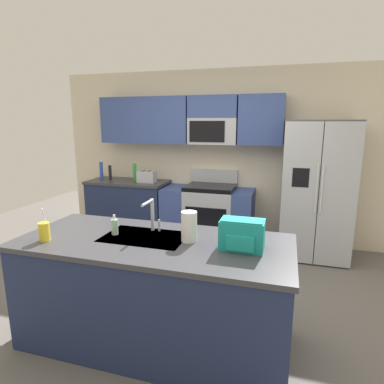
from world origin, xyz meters
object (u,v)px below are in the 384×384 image
Objects in this scene: bottle_blue at (101,170)px; soap_dispenser at (115,227)px; refrigerator at (316,190)px; backpack at (242,234)px; range_oven at (208,214)px; toaster at (147,177)px; paper_towel_roll at (189,226)px; sink_faucet at (152,212)px; drink_cup_yellow at (44,232)px; bottle_green at (135,173)px; pepper_mill at (110,173)px.

soap_dispenser is at bearing -56.01° from bottle_blue.
refrigerator is 2.38m from backpack.
range_oven is 1.93m from bottle_blue.
backpack is at bearing -0.86° from soap_dispenser.
refrigerator reaches higher than toaster.
refrigerator is 2.49m from paper_towel_roll.
refrigerator is 3.35m from bottle_blue.
drink_cup_yellow is (-0.72, -0.45, -0.09)m from sink_faucet.
toaster is 1.04× the size of drink_cup_yellow.
bottle_green is at bearing -178.55° from range_oven.
pepper_mill reaches higher than backpack.
soap_dispenser is (0.46, 0.29, -0.01)m from drink_cup_yellow.
range_oven is 4.90× the size of bottle_blue.
backpack reaches higher than soap_dispenser.
bottle_green is 1.19× the size of paper_towel_roll.
bottle_green is at bearing 112.51° from soap_dispenser.
paper_towel_roll reaches higher than range_oven.
pepper_mill is at bearing 131.72° from paper_towel_roll.
backpack is (1.80, -2.30, 0.03)m from toaster.
soap_dispenser is at bearing -95.76° from range_oven.
pepper_mill is at bearing 127.73° from sink_faucet.
soap_dispenser is 0.53× the size of backpack.
bottle_blue is at bearing 123.99° from soap_dispenser.
range_oven is at bearing 1.45° from bottle_green.
backpack is (1.06, -0.02, 0.05)m from soap_dispenser.
sink_faucet is 0.40m from paper_towel_roll.
refrigerator reaches higher than backpack.
backpack is at bearing -6.22° from paper_towel_roll.
pepper_mill is at bearing -13.06° from bottle_blue.
bottle_blue is (-0.86, 0.09, 0.05)m from toaster.
range_oven is 4.82× the size of sink_faucet.
refrigerator is 6.61× the size of toaster.
sink_faucet is (1.01, -2.12, 0.08)m from toaster.
bottle_blue is (-3.35, 0.11, 0.11)m from refrigerator.
drink_cup_yellow is at bearing -79.16° from bottle_green.
range_oven is 4.25× the size of backpack.
paper_towel_roll is (-1.11, -2.23, 0.09)m from refrigerator.
refrigerator is at bearing 52.31° from soap_dispenser.
drink_cup_yellow is 0.84× the size of backpack.
paper_towel_roll is (1.59, -2.27, -0.02)m from bottle_green.
bottle_green is 0.89× the size of backpack.
paper_towel_roll is at bearing 2.68° from soap_dispenser.
toaster is 2.92m from backpack.
backpack is (2.01, -2.32, -0.03)m from bottle_green.
toaster is 2.40m from soap_dispenser.
bottle_green is at bearing -3.46° from pepper_mill.
paper_towel_roll is 0.75× the size of backpack.
bottle_green is 1.68× the size of soap_dispenser.
bottle_green is 1.02× the size of sink_faucet.
paper_towel_roll is (0.41, -2.30, 0.58)m from range_oven.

